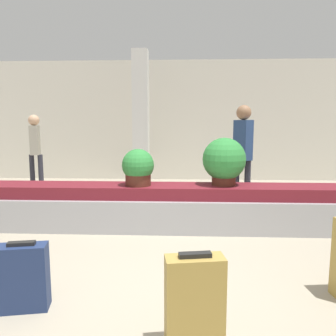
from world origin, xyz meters
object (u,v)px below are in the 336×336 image
Objects in this scene: suitcase_3 at (195,304)px; potted_plant_1 at (138,168)px; potted_plant_0 at (224,161)px; traveler_0 at (243,146)px; traveler_1 at (35,145)px; pillar at (141,120)px; suitcase_2 at (23,277)px.

suitcase_3 is 1.30× the size of potted_plant_1.
potted_plant_0 is 1.24m from potted_plant_1.
suitcase_3 is at bearing -47.97° from traveler_0.
potted_plant_0 is 0.40× the size of traveler_1.
traveler_1 is (-2.36, -0.45, -0.56)m from pillar.
potted_plant_1 is (0.35, -3.09, -0.70)m from pillar.
potted_plant_1 is (-1.24, -0.09, -0.09)m from potted_plant_0.
potted_plant_1 is 2.09m from traveler_0.
suitcase_2 is 0.34× the size of traveler_1.
suitcase_3 is 2.74m from potted_plant_1.
potted_plant_0 is 0.37× the size of traveler_0.
traveler_0 reaches higher than traveler_1.
suitcase_3 is at bearing -160.65° from traveler_1.
pillar is 5.53× the size of suitcase_2.
pillar is 2.47m from traveler_1.
traveler_1 is (-3.43, 5.22, 0.70)m from suitcase_3.
pillar is 4.66× the size of suitcase_3.
traveler_0 is (0.46, 1.11, 0.14)m from potted_plant_0.
potted_plant_0 is 1.21m from traveler_0.
traveler_1 is (-2.05, 4.79, 0.76)m from suitcase_2.
potted_plant_0 is (0.51, 2.67, 0.66)m from suitcase_3.
traveler_1 is at bearing 102.29° from suitcase_2.
traveler_1 is (-4.40, 1.45, -0.09)m from traveler_0.
potted_plant_0 is (1.58, -3.00, -0.61)m from pillar.
potted_plant_1 is 0.29× the size of traveler_0.
potted_plant_1 is (-0.72, 2.58, 0.57)m from suitcase_3.
traveler_0 is at bearing -122.15° from traveler_1.
pillar is 4.66× the size of potted_plant_0.
potted_plant_1 is at bearing 96.39° from suitcase_3.
traveler_0 reaches higher than potted_plant_1.
suitcase_2 is at bearing -93.39° from pillar.
suitcase_2 is at bearing -130.19° from potted_plant_0.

